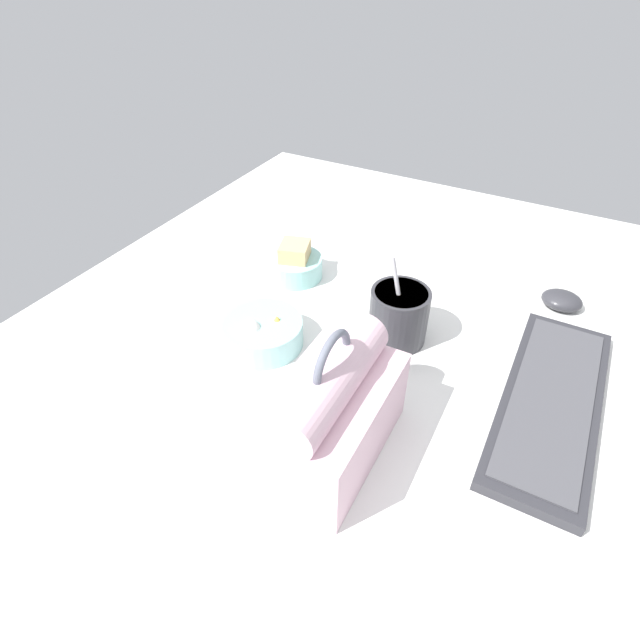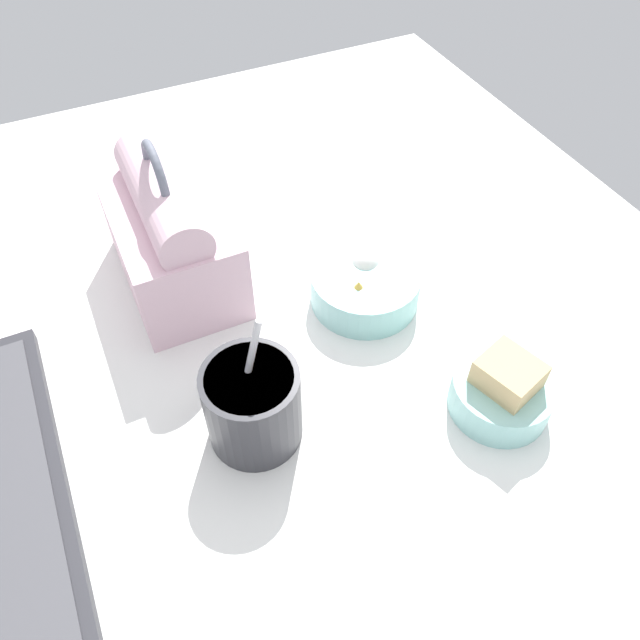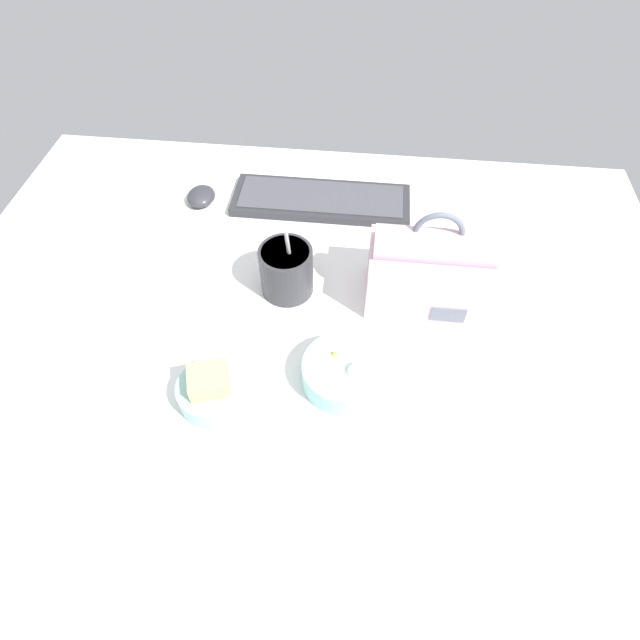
% 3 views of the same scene
% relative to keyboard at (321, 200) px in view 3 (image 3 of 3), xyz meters
% --- Properties ---
extents(desk_surface, '(1.40, 1.10, 0.02)m').
position_rel_keyboard_xyz_m(desk_surface, '(0.01, -0.35, -0.02)').
color(desk_surface, white).
rests_on(desk_surface, ground).
extents(keyboard, '(0.39, 0.13, 0.02)m').
position_rel_keyboard_xyz_m(keyboard, '(0.00, 0.00, 0.00)').
color(keyboard, '#2D2D33').
rests_on(keyboard, desk_surface).
extents(lunch_bag, '(0.22, 0.13, 0.20)m').
position_rel_keyboard_xyz_m(lunch_bag, '(0.22, -0.25, 0.06)').
color(lunch_bag, beige).
rests_on(lunch_bag, desk_surface).
extents(soup_cup, '(0.10, 0.10, 0.16)m').
position_rel_keyboard_xyz_m(soup_cup, '(-0.04, -0.26, 0.04)').
color(soup_cup, '#333338').
rests_on(soup_cup, desk_surface).
extents(bento_bowl_sandwich, '(0.11, 0.11, 0.07)m').
position_rel_keyboard_xyz_m(bento_bowl_sandwich, '(-0.12, -0.51, 0.02)').
color(bento_bowl_sandwich, '#93D1CC').
rests_on(bento_bowl_sandwich, desk_surface).
extents(bento_bowl_snacks, '(0.14, 0.14, 0.06)m').
position_rel_keyboard_xyz_m(bento_bowl_snacks, '(0.08, -0.45, 0.01)').
color(bento_bowl_snacks, '#93D1CC').
rests_on(bento_bowl_snacks, desk_surface).
extents(computer_mouse, '(0.06, 0.07, 0.03)m').
position_rel_keyboard_xyz_m(computer_mouse, '(-0.27, -0.02, 0.01)').
color(computer_mouse, '#333338').
rests_on(computer_mouse, desk_surface).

